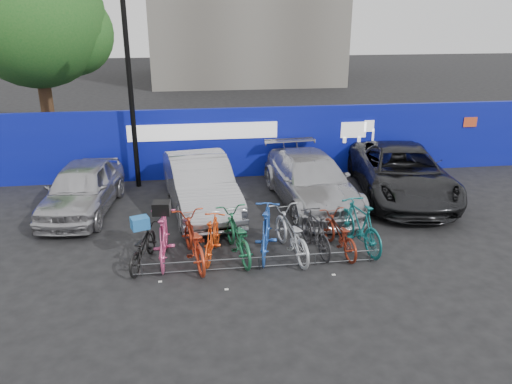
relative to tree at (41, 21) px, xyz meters
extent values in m
plane|color=black|center=(6.77, -10.06, -5.07)|extent=(100.00, 100.00, 0.00)
cube|color=#0B1498|center=(6.77, -4.06, -3.87)|extent=(22.00, 0.15, 2.40)
cube|color=white|center=(5.77, -4.16, -3.42)|extent=(5.00, 0.02, 0.55)
cube|color=white|center=(10.97, -4.16, -3.52)|extent=(1.20, 0.02, 0.90)
cube|color=#D14925|center=(15.27, -4.16, -3.37)|extent=(0.50, 0.02, 0.35)
cylinder|color=#382314|center=(-0.23, -0.06, -3.07)|extent=(0.50, 0.50, 4.00)
sphere|color=#1B591D|center=(-0.23, -0.06, 0.13)|extent=(5.20, 5.20, 5.20)
sphere|color=#1B591D|center=(0.97, 0.24, -0.47)|extent=(3.20, 3.20, 3.20)
cylinder|color=black|center=(3.57, -4.66, -2.07)|extent=(0.16, 0.16, 6.00)
cylinder|color=#595B60|center=(6.77, -10.66, -4.79)|extent=(5.60, 0.03, 0.03)
cylinder|color=#595B60|center=(6.77, -10.66, -5.02)|extent=(5.60, 0.03, 0.03)
cylinder|color=#595B60|center=(4.17, -10.66, -4.93)|extent=(0.03, 0.03, 0.28)
cylinder|color=#595B60|center=(5.47, -10.66, -4.93)|extent=(0.03, 0.03, 0.28)
cylinder|color=#595B60|center=(6.77, -10.66, -4.93)|extent=(0.03, 0.03, 0.28)
cylinder|color=#595B60|center=(8.07, -10.66, -4.93)|extent=(0.03, 0.03, 0.28)
cylinder|color=#595B60|center=(9.37, -10.66, -4.93)|extent=(0.03, 0.03, 0.28)
imported|color=#ADADB1|center=(2.22, -6.68, -4.35)|extent=(2.13, 4.36, 1.43)
imported|color=#A2A2A6|center=(5.57, -6.95, -4.29)|extent=(2.33, 4.94, 1.56)
imported|color=#B1B2B7|center=(8.85, -6.87, -4.34)|extent=(2.47, 5.16, 1.45)
imported|color=black|center=(11.76, -6.64, -4.30)|extent=(3.35, 5.86, 1.54)
imported|color=black|center=(4.16, -10.12, -4.62)|extent=(0.99, 1.82, 0.91)
imported|color=#DF4C86|center=(4.65, -9.98, -4.48)|extent=(0.59, 1.98, 1.18)
imported|color=#B73419|center=(5.32, -10.15, -4.52)|extent=(1.12, 2.20, 1.10)
imported|color=#F04913|center=(5.77, -9.96, -4.56)|extent=(0.87, 1.76, 1.02)
imported|color=#1C663E|center=(6.34, -9.98, -4.52)|extent=(1.08, 2.17, 1.09)
imported|color=#2451AF|center=(7.03, -9.98, -4.46)|extent=(1.00, 2.10, 1.22)
imported|color=#B0B3B8|center=(7.61, -10.09, -4.52)|extent=(1.09, 2.19, 1.10)
imported|color=#28272A|center=(8.22, -10.01, -4.55)|extent=(0.78, 1.80, 1.05)
imported|color=maroon|center=(8.79, -10.07, -4.60)|extent=(0.91, 1.88, 0.94)
imported|color=#146669|center=(9.34, -9.93, -4.46)|extent=(0.97, 2.09, 1.21)
cube|color=#2266B1|center=(4.16, -10.12, -4.03)|extent=(0.46, 0.40, 0.27)
cube|color=black|center=(4.65, -9.98, -3.74)|extent=(0.42, 0.38, 0.28)
camera|label=1|loc=(5.41, -20.55, 0.52)|focal=35.00mm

